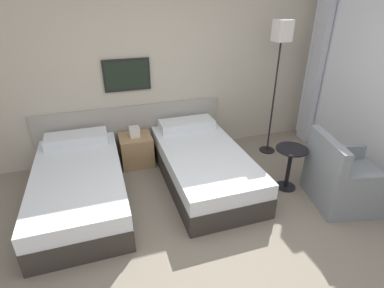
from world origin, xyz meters
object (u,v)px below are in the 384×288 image
(nightstand, at_px, (136,149))
(armchair, at_px, (345,182))
(bed_near_door, at_px, (80,185))
(floor_lamp, at_px, (280,46))
(side_table, at_px, (290,161))
(bed_near_window, at_px, (203,164))

(nightstand, distance_m, armchair, 2.77)
(bed_near_door, xyz_separation_m, floor_lamp, (2.81, 0.45, 1.38))
(nightstand, bearing_deg, side_table, -34.80)
(bed_near_window, height_order, armchair, armchair)
(nightstand, xyz_separation_m, floor_lamp, (2.04, -0.25, 1.38))
(floor_lamp, bearing_deg, side_table, -106.99)
(bed_near_door, xyz_separation_m, nightstand, (0.78, 0.70, -0.01))
(side_table, bearing_deg, armchair, -43.76)
(bed_near_window, bearing_deg, bed_near_door, 180.00)
(bed_near_door, height_order, bed_near_window, same)
(bed_near_door, height_order, floor_lamp, floor_lamp)
(bed_near_window, bearing_deg, armchair, -33.75)
(bed_near_door, relative_size, side_table, 3.42)
(bed_near_door, relative_size, armchair, 2.08)
(armchair, bearing_deg, floor_lamp, 20.43)
(side_table, xyz_separation_m, armchair, (0.47, -0.45, -0.12))
(floor_lamp, bearing_deg, armchair, -82.79)
(bed_near_door, bearing_deg, side_table, -11.46)
(side_table, bearing_deg, nightstand, 145.20)
(armchair, bearing_deg, bed_near_window, 69.48)
(bed_near_door, xyz_separation_m, armchair, (2.99, -0.96, 0.04))
(bed_near_door, distance_m, armchair, 3.14)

